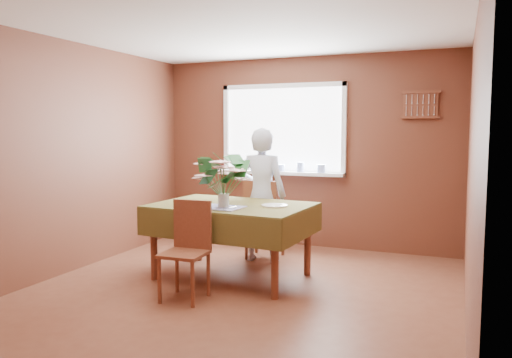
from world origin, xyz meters
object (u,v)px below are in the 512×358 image
at_px(dining_table, 232,213).
at_px(seated_woman, 262,195).
at_px(chair_far, 263,216).
at_px(flower_bouquet, 223,176).
at_px(chair_near, 188,245).

distance_m(dining_table, seated_woman, 0.74).
bearing_deg(chair_far, dining_table, 85.87).
bearing_deg(flower_bouquet, chair_near, -104.85).
height_order(dining_table, flower_bouquet, flower_bouquet).
relative_size(chair_near, seated_woman, 0.57).
height_order(dining_table, chair_near, chair_near).
relative_size(dining_table, flower_bouquet, 2.98).
xyz_separation_m(chair_near, flower_bouquet, (0.13, 0.49, 0.60)).
xyz_separation_m(chair_near, seated_woman, (0.16, 1.46, 0.30)).
relative_size(chair_far, chair_near, 1.06).
relative_size(dining_table, chair_far, 1.75).
distance_m(chair_far, seated_woman, 0.28).
bearing_deg(dining_table, chair_far, 92.19).
bearing_deg(seated_woman, chair_far, -78.21).
relative_size(seated_woman, flower_bouquet, 2.80).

